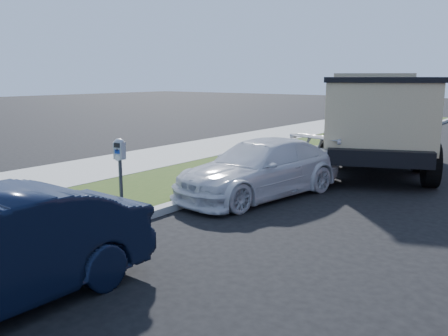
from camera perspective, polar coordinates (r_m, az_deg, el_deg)
The scene contains 5 objects.
ground at distance 7.81m, azimuth 3.84°, elevation -9.54°, with size 120.00×120.00×0.00m, color black.
streetside at distance 12.82m, azimuth -12.27°, elevation -1.28°, with size 6.12×50.00×0.15m.
parking_meter at distance 8.92m, azimuth -12.42°, elevation 0.88°, with size 0.22×0.17×1.48m.
white_wagon at distance 11.00m, azimuth 4.43°, elevation -0.01°, with size 1.81×4.44×1.29m, color silver.
dump_truck at distance 15.54m, azimuth 17.60°, elevation 6.27°, with size 5.19×7.69×2.84m.
Camera 1 is at (3.98, -6.14, 2.73)m, focal length 38.00 mm.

